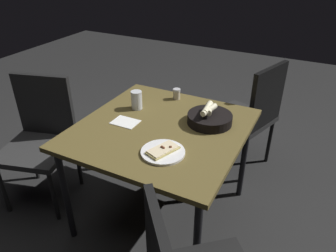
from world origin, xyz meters
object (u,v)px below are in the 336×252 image
object	(u,v)px
beer_glass	(137,101)
chair_far	(251,112)
chair_spare	(41,133)
bread_basket	(209,118)
pepper_shaker	(177,95)
dining_table	(161,135)
pizza_plate	(163,152)

from	to	relation	value
beer_glass	chair_far	bearing A→B (deg)	-132.75
beer_glass	chair_spare	world-z (taller)	chair_spare
bread_basket	pepper_shaker	world-z (taller)	bread_basket
bread_basket	chair_far	distance (m)	0.69
bread_basket	chair_far	bearing A→B (deg)	-100.85
dining_table	beer_glass	distance (m)	0.32
dining_table	pizza_plate	world-z (taller)	pizza_plate
dining_table	chair_spare	world-z (taller)	chair_spare
pizza_plate	pepper_shaker	size ratio (longest dim) A/B	3.08
chair_far	chair_spare	xyz separation A→B (m)	(1.24, 0.98, -0.01)
pizza_plate	bread_basket	size ratio (longest dim) A/B	0.86
beer_glass	pepper_shaker	xyz separation A→B (m)	(-0.17, -0.25, -0.02)
dining_table	chair_spare	size ratio (longest dim) A/B	1.11
dining_table	chair_far	world-z (taller)	chair_far
dining_table	chair_spare	xyz separation A→B (m)	(0.88, 0.16, -0.14)
chair_spare	chair_far	bearing A→B (deg)	-141.75
pizza_plate	pepper_shaker	world-z (taller)	pepper_shaker
bread_basket	pizza_plate	bearing A→B (deg)	76.22
pepper_shaker	pizza_plate	bearing A→B (deg)	109.56
pepper_shaker	dining_table	bearing A→B (deg)	102.64
dining_table	beer_glass	xyz separation A→B (m)	(0.26, -0.14, 0.11)
pizza_plate	chair_spare	xyz separation A→B (m)	(1.02, -0.08, -0.21)
dining_table	bread_basket	size ratio (longest dim) A/B	3.64
beer_glass	chair_far	distance (m)	0.95
dining_table	beer_glass	bearing A→B (deg)	-28.68
pizza_plate	beer_glass	world-z (taller)	beer_glass
pepper_shaker	chair_spare	xyz separation A→B (m)	(0.79, 0.56, -0.23)
pepper_shaker	chair_far	distance (m)	0.66
pizza_plate	chair_spare	bearing A→B (deg)	-4.46
pizza_plate	chair_spare	size ratio (longest dim) A/B	0.26
bread_basket	pepper_shaker	distance (m)	0.40
chair_far	beer_glass	bearing A→B (deg)	47.25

